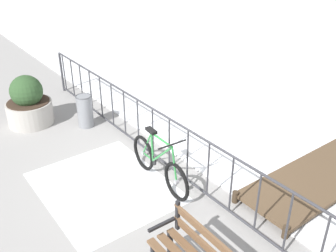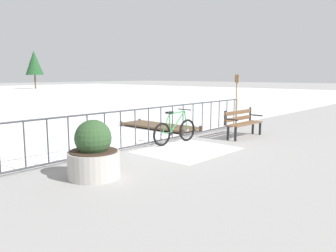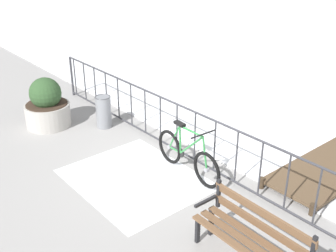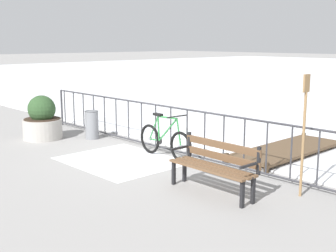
% 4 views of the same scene
% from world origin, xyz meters
% --- Properties ---
extents(ground_plane, '(160.00, 160.00, 0.00)m').
position_xyz_m(ground_plane, '(0.00, 0.00, 0.00)').
color(ground_plane, gray).
extents(snow_patch, '(2.41, 1.99, 0.01)m').
position_xyz_m(snow_patch, '(-0.01, -1.20, 0.00)').
color(snow_patch, white).
rests_on(snow_patch, ground).
extents(railing_fence, '(9.06, 0.06, 1.07)m').
position_xyz_m(railing_fence, '(0.00, 0.00, 0.56)').
color(railing_fence, '#38383D').
rests_on(railing_fence, ground).
extents(bicycle_near_railing, '(1.71, 0.52, 0.97)m').
position_xyz_m(bicycle_near_railing, '(0.45, -0.37, 0.37)').
color(bicycle_near_railing, black).
rests_on(bicycle_near_railing, ground).
extents(planter_with_shrub, '(1.00, 1.00, 1.13)m').
position_xyz_m(planter_with_shrub, '(-3.12, -1.36, 0.47)').
color(planter_with_shrub, '#ADA8A0').
rests_on(planter_with_shrub, ground).
extents(trash_bin, '(0.35, 0.35, 0.73)m').
position_xyz_m(trash_bin, '(-2.24, -0.44, 0.37)').
color(trash_bin, gray).
rests_on(trash_bin, ground).
extents(wooden_dock, '(1.10, 3.16, 0.20)m').
position_xyz_m(wooden_dock, '(2.11, 1.83, 0.12)').
color(wooden_dock, brown).
rests_on(wooden_dock, ground).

